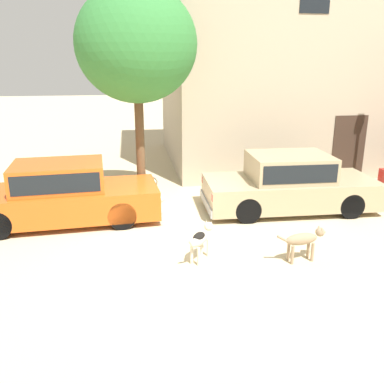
% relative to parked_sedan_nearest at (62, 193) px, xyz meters
% --- Properties ---
extents(ground_plane, '(80.00, 80.00, 0.00)m').
position_rel_parked_sedan_nearest_xyz_m(ground_plane, '(2.64, -1.11, -0.72)').
color(ground_plane, '#CCB78E').
extents(parked_sedan_nearest, '(4.75, 2.05, 1.47)m').
position_rel_parked_sedan_nearest_xyz_m(parked_sedan_nearest, '(0.00, 0.00, 0.00)').
color(parked_sedan_nearest, '#D15619').
rests_on(parked_sedan_nearest, ground_plane).
extents(parked_sedan_second, '(4.55, 1.95, 1.47)m').
position_rel_parked_sedan_nearest_xyz_m(parked_sedan_second, '(5.71, 0.05, 0.00)').
color(parked_sedan_second, tan).
rests_on(parked_sedan_second, ground_plane).
extents(apartment_block, '(15.38, 6.97, 8.27)m').
position_rel_parked_sedan_nearest_xyz_m(apartment_block, '(10.91, 5.95, 3.41)').
color(apartment_block, tan).
rests_on(apartment_block, ground_plane).
extents(stray_dog_spotted, '(0.67, 0.92, 0.68)m').
position_rel_parked_sedan_nearest_xyz_m(stray_dog_spotted, '(2.96, -2.47, -0.27)').
color(stray_dog_spotted, beige).
rests_on(stray_dog_spotted, ground_plane).
extents(stray_dog_tan, '(1.07, 0.30, 0.68)m').
position_rel_parked_sedan_nearest_xyz_m(stray_dog_tan, '(4.92, -2.82, -0.28)').
color(stray_dog_tan, '#997F60').
rests_on(stray_dog_tan, ground_plane).
extents(acacia_tree_left, '(3.02, 2.72, 5.56)m').
position_rel_parked_sedan_nearest_xyz_m(acacia_tree_left, '(1.94, 1.16, 3.39)').
color(acacia_tree_left, brown).
rests_on(acacia_tree_left, ground_plane).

